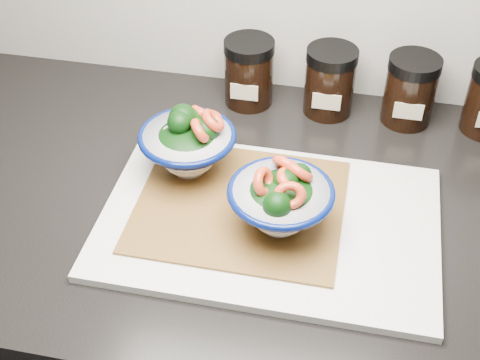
% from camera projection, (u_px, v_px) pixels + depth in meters
% --- Properties ---
extents(countertop, '(3.50, 0.60, 0.04)m').
position_uv_depth(countertop, '(355.00, 225.00, 0.93)').
color(countertop, black).
rests_on(countertop, cabinet).
extents(cutting_board, '(0.45, 0.30, 0.01)m').
position_uv_depth(cutting_board, '(269.00, 222.00, 0.90)').
color(cutting_board, silver).
rests_on(cutting_board, countertop).
extents(bamboo_mat, '(0.28, 0.24, 0.00)m').
position_uv_depth(bamboo_mat, '(240.00, 205.00, 0.91)').
color(bamboo_mat, olive).
rests_on(bamboo_mat, cutting_board).
extents(bowl_left, '(0.14, 0.14, 0.10)m').
position_uv_depth(bowl_left, '(189.00, 143.00, 0.94)').
color(bowl_left, white).
rests_on(bowl_left, bamboo_mat).
extents(bowl_right, '(0.14, 0.14, 0.10)m').
position_uv_depth(bowl_right, '(281.00, 201.00, 0.85)').
color(bowl_right, white).
rests_on(bowl_right, bamboo_mat).
extents(spice_jar_a, '(0.08, 0.08, 0.11)m').
position_uv_depth(spice_jar_a, '(249.00, 72.00, 1.09)').
color(spice_jar_a, black).
rests_on(spice_jar_a, countertop).
extents(spice_jar_b, '(0.08, 0.08, 0.11)m').
position_uv_depth(spice_jar_b, '(330.00, 81.00, 1.07)').
color(spice_jar_b, black).
rests_on(spice_jar_b, countertop).
extents(spice_jar_c, '(0.08, 0.08, 0.11)m').
position_uv_depth(spice_jar_c, '(410.00, 90.00, 1.05)').
color(spice_jar_c, black).
rests_on(spice_jar_c, countertop).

